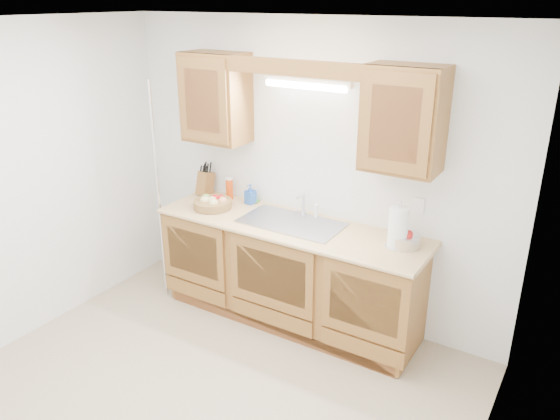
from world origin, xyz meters
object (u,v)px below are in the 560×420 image
Objects in this scene: fruit_basket at (213,203)px; knife_block at (205,183)px; paper_towel at (398,228)px; apple_bowl at (404,239)px.

knife_block is (-0.27, 0.24, 0.07)m from fruit_basket.
knife_block is at bearing 138.78° from fruit_basket.
paper_towel is at bearing 2.76° from fruit_basket.
apple_bowl is (0.04, 0.05, -0.10)m from paper_towel.
fruit_basket is 1.70× the size of apple_bowl.
apple_bowl reaches higher than fruit_basket.
paper_towel reaches higher than apple_bowl.
fruit_basket is at bearing -177.24° from paper_towel.
knife_block is 1.26× the size of apple_bowl.
paper_towel is at bearing -129.52° from apple_bowl.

